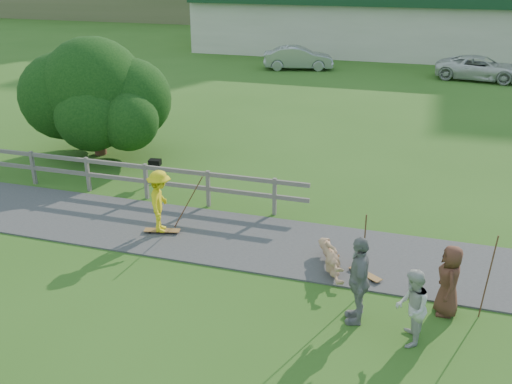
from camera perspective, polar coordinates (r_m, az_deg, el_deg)
ground at (r=14.12m, az=-9.72°, el=-6.56°), size 260.00×260.00×0.00m
path at (r=15.30m, az=-7.23°, el=-3.93°), size 34.00×3.00×0.04m
fence at (r=18.67m, az=-18.11°, el=2.39°), size 15.05×0.10×1.10m
strip_mall at (r=46.09m, az=15.50°, el=16.43°), size 32.50×10.75×5.10m
skater_rider at (r=14.95m, az=-9.55°, el=-1.28°), size 0.90×1.21×1.66m
skater_fallen at (r=13.40m, az=7.59°, el=-6.58°), size 1.74×0.99×0.62m
spectator_a at (r=11.12m, az=15.30°, el=-11.12°), size 0.61×0.77×1.53m
spectator_b at (r=11.44m, az=10.22°, el=-8.64°), size 0.63×1.15×1.86m
spectator_c at (r=12.19m, az=18.75°, el=-8.40°), size 0.58×0.80×1.52m
car_silver at (r=38.01m, az=4.25°, el=13.22°), size 4.72×2.64×1.47m
car_white at (r=36.91m, az=21.50°, el=11.44°), size 5.33×3.06×1.40m
tree at (r=21.56m, az=-15.65°, el=7.62°), size 5.94×5.94×3.12m
bbq at (r=18.59m, az=-10.02°, el=2.04°), size 0.41×0.33×0.80m
longboard_rider at (r=15.28m, az=-9.37°, el=-3.96°), size 0.97×0.45×0.10m
longboard_fallen at (r=13.36m, az=10.87°, el=-8.20°), size 0.82×0.64×0.09m
helmet at (r=13.73m, az=10.29°, el=-6.91°), size 0.24×0.24×0.24m
pole_rider at (r=15.01m, az=-6.85°, el=-0.70°), size 0.03×0.03×1.82m
pole_spec_left at (r=12.21m, az=10.68°, el=-6.36°), size 0.03×0.03×1.93m
pole_spec_right at (r=12.23m, az=22.20°, el=-7.92°), size 0.03×0.03×1.86m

